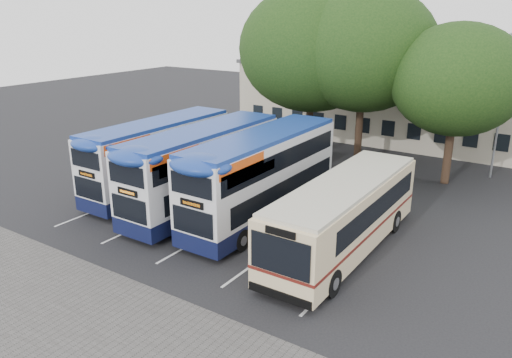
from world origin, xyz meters
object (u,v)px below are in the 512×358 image
at_px(tree_mid, 364,50).
at_px(tree_right, 457,80).
at_px(bus_dd_left, 160,154).
at_px(bus_single, 345,211).
at_px(lamp_post, 502,99).
at_px(bus_dd_right, 263,173).
at_px(tree_left, 312,49).
at_px(bus_dd_mid, 204,165).

distance_m(tree_mid, tree_right, 6.35).
distance_m(tree_right, bus_dd_left, 18.03).
bearing_deg(bus_single, lamp_post, 76.05).
bearing_deg(tree_mid, bus_dd_right, -91.28).
relative_size(tree_mid, bus_dd_left, 1.16).
bearing_deg(bus_dd_left, bus_dd_right, -1.23).
xyz_separation_m(lamp_post, bus_dd_right, (-8.62, -13.84, -2.59)).
bearing_deg(lamp_post, bus_dd_left, -139.29).
height_order(lamp_post, bus_single, lamp_post).
xyz_separation_m(tree_mid, bus_single, (4.68, -12.73, -5.99)).
bearing_deg(lamp_post, tree_left, -169.39).
relative_size(bus_dd_left, bus_single, 0.93).
height_order(tree_mid, bus_dd_right, tree_mid).
bearing_deg(tree_right, tree_left, 177.55).
xyz_separation_m(bus_dd_mid, bus_single, (8.31, -0.44, -0.60)).
distance_m(tree_left, bus_dd_mid, 13.20).
bearing_deg(bus_dd_left, tree_left, 71.47).
height_order(bus_dd_mid, bus_dd_right, bus_dd_right).
relative_size(bus_dd_left, bus_dd_right, 0.95).
bearing_deg(tree_right, lamp_post, 50.63).
distance_m(lamp_post, bus_single, 15.57).
height_order(tree_mid, tree_right, tree_mid).
xyz_separation_m(bus_dd_left, bus_single, (12.23, -1.10, -0.50)).
distance_m(tree_mid, bus_single, 14.82).
xyz_separation_m(lamp_post, bus_single, (-3.67, -14.78, -3.22)).
relative_size(lamp_post, bus_single, 0.82).
relative_size(tree_right, bus_dd_left, 0.95).
relative_size(tree_mid, bus_dd_mid, 1.11).
bearing_deg(tree_right, tree_mid, 174.21).
xyz_separation_m(lamp_post, bus_dd_mid, (-11.99, -14.34, -2.62)).
bearing_deg(bus_dd_mid, tree_mid, 73.52).
distance_m(bus_dd_right, bus_single, 5.07).
height_order(lamp_post, bus_dd_right, lamp_post).
height_order(tree_left, tree_right, tree_left).
height_order(lamp_post, tree_right, tree_right).
xyz_separation_m(tree_left, bus_dd_right, (3.46, -11.58, -5.28)).
height_order(lamp_post, tree_left, tree_left).
relative_size(tree_left, tree_mid, 1.01).
bearing_deg(bus_dd_mid, lamp_post, 50.11).
bearing_deg(bus_dd_mid, bus_dd_left, 170.39).
relative_size(tree_mid, bus_single, 1.08).
bearing_deg(tree_left, bus_dd_mid, -89.60).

